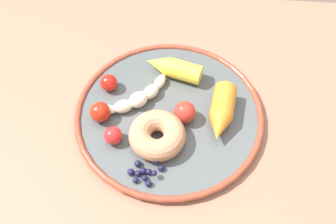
{
  "coord_description": "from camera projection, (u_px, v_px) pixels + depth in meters",
  "views": [
    {
      "loc": [
        0.0,
        -0.36,
        1.3
      ],
      "look_at": [
        -0.03,
        0.02,
        0.74
      ],
      "focal_mm": 38.24,
      "sensor_mm": 36.0,
      "label": 1
    }
  ],
  "objects": [
    {
      "name": "tomato_far",
      "position": [
        183.0,
        112.0,
        0.66
      ],
      "size": [
        0.04,
        0.04,
        0.04
      ],
      "primitive_type": "sphere",
      "color": "red",
      "rests_on": "plate"
    },
    {
      "name": "dining_table",
      "position": [
        181.0,
        150.0,
        0.75
      ],
      "size": [
        1.14,
        0.79,
        0.73
      ],
      "color": "#96634D",
      "rests_on": "ground_plane"
    },
    {
      "name": "tomato_extra",
      "position": [
        112.0,
        136.0,
        0.63
      ],
      "size": [
        0.03,
        0.03,
        0.03
      ],
      "primitive_type": "sphere",
      "color": "red",
      "rests_on": "plate"
    },
    {
      "name": "carrot_orange",
      "position": [
        220.0,
        113.0,
        0.65
      ],
      "size": [
        0.06,
        0.12,
        0.04
      ],
      "color": "orange",
      "rests_on": "plate"
    },
    {
      "name": "banana",
      "position": [
        135.0,
        98.0,
        0.68
      ],
      "size": [
        0.13,
        0.11,
        0.03
      ],
      "color": "#F0E4C1",
      "rests_on": "plate"
    },
    {
      "name": "donut",
      "position": [
        156.0,
        135.0,
        0.63
      ],
      "size": [
        0.13,
        0.13,
        0.04
      ],
      "primitive_type": "torus",
      "rotation": [
        0.0,
        0.0,
        1.25
      ],
      "color": "tan",
      "rests_on": "plate"
    },
    {
      "name": "tomato_mid",
      "position": [
        99.0,
        111.0,
        0.66
      ],
      "size": [
        0.04,
        0.04,
        0.04
      ],
      "primitive_type": "sphere",
      "color": "red",
      "rests_on": "plate"
    },
    {
      "name": "blueberry_pile",
      "position": [
        143.0,
        172.0,
        0.6
      ],
      "size": [
        0.06,
        0.05,
        0.02
      ],
      "color": "#191638",
      "rests_on": "plate"
    },
    {
      "name": "carrot_yellow",
      "position": [
        172.0,
        68.0,
        0.72
      ],
      "size": [
        0.12,
        0.07,
        0.04
      ],
      "color": "yellow",
      "rests_on": "plate"
    },
    {
      "name": "tomato_near",
      "position": [
        108.0,
        83.0,
        0.7
      ],
      "size": [
        0.03,
        0.03,
        0.03
      ],
      "primitive_type": "sphere",
      "color": "red",
      "rests_on": "plate"
    },
    {
      "name": "plate",
      "position": [
        168.0,
        113.0,
        0.68
      ],
      "size": [
        0.36,
        0.36,
        0.02
      ],
      "color": "#494F51",
      "rests_on": "dining_table"
    }
  ]
}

